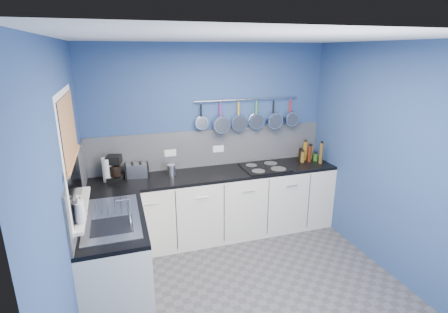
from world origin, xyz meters
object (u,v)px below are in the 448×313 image
toaster (137,170)px  canister (171,170)px  soap_bottle_a (79,209)px  soap_bottle_b (81,205)px  coffee_maker (115,169)px  paper_towel (108,170)px  hob (265,167)px

toaster → canister: (0.41, -0.09, -0.01)m
soap_bottle_a → toaster: bearing=68.4°
soap_bottle_a → canister: (0.95, 1.26, -0.20)m
soap_bottle_b → coffee_maker: bearing=76.0°
paper_towel → canister: paper_towel is taller
soap_bottle_b → hob: soap_bottle_b is taller
soap_bottle_b → toaster: 1.31m
paper_towel → coffee_maker: size_ratio=0.93×
soap_bottle_a → coffee_maker: soap_bottle_a is taller
coffee_maker → toaster: size_ratio=1.16×
hob → paper_towel: bearing=176.3°
soap_bottle_b → paper_towel: size_ratio=0.60×
hob → soap_bottle_b: bearing=-155.0°
soap_bottle_b → canister: size_ratio=1.19×
coffee_maker → toaster: coffee_maker is taller
canister → paper_towel: bearing=176.4°
canister → soap_bottle_a: bearing=-127.0°
soap_bottle_a → paper_towel: size_ratio=0.83×
coffee_maker → canister: bearing=12.0°
soap_bottle_a → canister: bearing=53.0°
hob → canister: bearing=176.3°
soap_bottle_b → coffee_maker: 1.17m
soap_bottle_a → canister: size_ratio=1.65×
soap_bottle_a → canister: 1.59m
paper_towel → coffee_maker: coffee_maker is taller
paper_towel → coffee_maker: bearing=-8.9°
soap_bottle_b → coffee_maker: size_ratio=0.56×
paper_towel → toaster: size_ratio=1.08×
soap_bottle_a → hob: soap_bottle_a is taller
paper_towel → hob: bearing=-3.7°
paper_towel → canister: 0.75m
hob → toaster: bearing=174.2°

